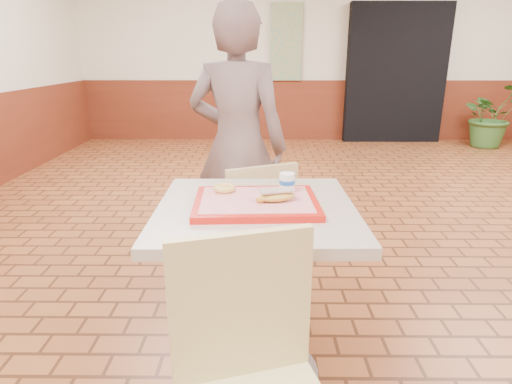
{
  "coord_description": "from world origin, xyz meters",
  "views": [
    {
      "loc": [
        -1.02,
        -2.39,
        1.43
      ],
      "look_at": [
        -1.04,
        -0.77,
        0.9
      ],
      "focal_mm": 30.0,
      "sensor_mm": 36.0,
      "label": 1
    }
  ],
  "objects_px": {
    "chair_main_back": "(254,228)",
    "serving_tray": "(256,203)",
    "paper_cup": "(287,183)",
    "potted_plant": "(491,116)",
    "chair_main_front": "(252,382)",
    "long_john_donut": "(276,196)",
    "ring_donut": "(224,188)",
    "customer": "(238,147)",
    "main_table": "(256,267)"
  },
  "relations": [
    {
      "from": "chair_main_front",
      "to": "customer",
      "type": "relative_size",
      "value": 0.55
    },
    {
      "from": "main_table",
      "to": "serving_tray",
      "type": "xyz_separation_m",
      "value": [
        0.0,
        0.0,
        0.29
      ]
    },
    {
      "from": "paper_cup",
      "to": "potted_plant",
      "type": "distance_m",
      "value": 6.19
    },
    {
      "from": "chair_main_back",
      "to": "paper_cup",
      "type": "relative_size",
      "value": 10.63
    },
    {
      "from": "ring_donut",
      "to": "long_john_donut",
      "type": "distance_m",
      "value": 0.25
    },
    {
      "from": "chair_main_back",
      "to": "ring_donut",
      "type": "xyz_separation_m",
      "value": [
        -0.12,
        -0.52,
        0.4
      ]
    },
    {
      "from": "long_john_donut",
      "to": "potted_plant",
      "type": "height_order",
      "value": "potted_plant"
    },
    {
      "from": "main_table",
      "to": "paper_cup",
      "type": "distance_m",
      "value": 0.38
    },
    {
      "from": "chair_main_front",
      "to": "serving_tray",
      "type": "bearing_deg",
      "value": 73.18
    },
    {
      "from": "customer",
      "to": "ring_donut",
      "type": "distance_m",
      "value": 0.93
    },
    {
      "from": "customer",
      "to": "potted_plant",
      "type": "distance_m",
      "value": 5.61
    },
    {
      "from": "chair_main_front",
      "to": "serving_tray",
      "type": "xyz_separation_m",
      "value": [
        0.01,
        0.62,
        0.33
      ]
    },
    {
      "from": "chair_main_front",
      "to": "chair_main_back",
      "type": "xyz_separation_m",
      "value": [
        -0.01,
        1.24,
        -0.04
      ]
    },
    {
      "from": "chair_main_back",
      "to": "serving_tray",
      "type": "distance_m",
      "value": 0.72
    },
    {
      "from": "chair_main_back",
      "to": "ring_donut",
      "type": "distance_m",
      "value": 0.66
    },
    {
      "from": "ring_donut",
      "to": "long_john_donut",
      "type": "xyz_separation_m",
      "value": [
        0.21,
        -0.13,
        0.01
      ]
    },
    {
      "from": "long_john_donut",
      "to": "potted_plant",
      "type": "distance_m",
      "value": 6.32
    },
    {
      "from": "customer",
      "to": "main_table",
      "type": "bearing_deg",
      "value": 110.22
    },
    {
      "from": "chair_main_back",
      "to": "potted_plant",
      "type": "xyz_separation_m",
      "value": [
        3.66,
        4.55,
        0.01
      ]
    },
    {
      "from": "main_table",
      "to": "customer",
      "type": "bearing_deg",
      "value": 96.95
    },
    {
      "from": "chair_main_front",
      "to": "ring_donut",
      "type": "bearing_deg",
      "value": 83.84
    },
    {
      "from": "main_table",
      "to": "chair_main_front",
      "type": "height_order",
      "value": "chair_main_front"
    },
    {
      "from": "potted_plant",
      "to": "main_table",
      "type": "bearing_deg",
      "value": -125.23
    },
    {
      "from": "chair_main_back",
      "to": "main_table",
      "type": "bearing_deg",
      "value": 67.32
    },
    {
      "from": "long_john_donut",
      "to": "serving_tray",
      "type": "bearing_deg",
      "value": 161.27
    },
    {
      "from": "ring_donut",
      "to": "paper_cup",
      "type": "relative_size",
      "value": 1.12
    },
    {
      "from": "customer",
      "to": "long_john_donut",
      "type": "xyz_separation_m",
      "value": [
        0.2,
        -1.05,
        0.03
      ]
    },
    {
      "from": "main_table",
      "to": "chair_main_front",
      "type": "distance_m",
      "value": 0.63
    },
    {
      "from": "chair_main_front",
      "to": "chair_main_back",
      "type": "distance_m",
      "value": 1.24
    },
    {
      "from": "long_john_donut",
      "to": "paper_cup",
      "type": "distance_m",
      "value": 0.13
    },
    {
      "from": "chair_main_front",
      "to": "chair_main_back",
      "type": "height_order",
      "value": "chair_main_front"
    },
    {
      "from": "long_john_donut",
      "to": "paper_cup",
      "type": "height_order",
      "value": "paper_cup"
    },
    {
      "from": "chair_main_front",
      "to": "long_john_donut",
      "type": "bearing_deg",
      "value": 65.69
    },
    {
      "from": "chair_main_back",
      "to": "serving_tray",
      "type": "height_order",
      "value": "chair_main_back"
    },
    {
      "from": "chair_main_front",
      "to": "serving_tray",
      "type": "relative_size",
      "value": 1.92
    },
    {
      "from": "chair_main_back",
      "to": "customer",
      "type": "relative_size",
      "value": 0.5
    },
    {
      "from": "chair_main_front",
      "to": "long_john_donut",
      "type": "distance_m",
      "value": 0.71
    },
    {
      "from": "potted_plant",
      "to": "ring_donut",
      "type": "bearing_deg",
      "value": -126.74
    },
    {
      "from": "main_table",
      "to": "customer",
      "type": "xyz_separation_m",
      "value": [
        -0.13,
        1.03,
        0.3
      ]
    },
    {
      "from": "serving_tray",
      "to": "long_john_donut",
      "type": "bearing_deg",
      "value": -18.73
    },
    {
      "from": "chair_main_front",
      "to": "potted_plant",
      "type": "distance_m",
      "value": 6.85
    },
    {
      "from": "chair_main_back",
      "to": "paper_cup",
      "type": "height_order",
      "value": "paper_cup"
    },
    {
      "from": "chair_main_back",
      "to": "serving_tray",
      "type": "relative_size",
      "value": 1.77
    },
    {
      "from": "main_table",
      "to": "customer",
      "type": "distance_m",
      "value": 1.08
    },
    {
      "from": "main_table",
      "to": "potted_plant",
      "type": "distance_m",
      "value": 6.33
    },
    {
      "from": "chair_main_front",
      "to": "customer",
      "type": "xyz_separation_m",
      "value": [
        -0.12,
        1.65,
        0.34
      ]
    },
    {
      "from": "chair_main_back",
      "to": "serving_tray",
      "type": "bearing_deg",
      "value": 67.32
    },
    {
      "from": "ring_donut",
      "to": "potted_plant",
      "type": "bearing_deg",
      "value": 53.26
    },
    {
      "from": "long_john_donut",
      "to": "chair_main_back",
      "type": "bearing_deg",
      "value": 98.27
    },
    {
      "from": "main_table",
      "to": "serving_tray",
      "type": "distance_m",
      "value": 0.29
    }
  ]
}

